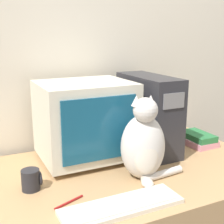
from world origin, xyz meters
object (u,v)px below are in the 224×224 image
(crt_monitor, at_px, (85,120))
(mug, at_px, (31,180))
(computer_tower, at_px, (148,114))
(book_stack, at_px, (198,139))
(keyboard, at_px, (122,206))
(cat, at_px, (144,144))
(pen, at_px, (69,202))

(crt_monitor, distance_m, mug, 0.42)
(computer_tower, bearing_deg, book_stack, -10.97)
(keyboard, relative_size, book_stack, 2.26)
(keyboard, xyz_separation_m, cat, (0.20, 0.18, 0.15))
(keyboard, bearing_deg, crt_monitor, 84.08)
(computer_tower, bearing_deg, mug, -164.68)
(computer_tower, relative_size, pen, 3.45)
(computer_tower, relative_size, mug, 5.03)
(keyboard, bearing_deg, book_stack, 30.17)
(computer_tower, height_order, pen, computer_tower)
(book_stack, height_order, mug, mug)
(cat, height_order, pen, cat)
(cat, bearing_deg, crt_monitor, 132.71)
(crt_monitor, bearing_deg, computer_tower, -3.34)
(keyboard, xyz_separation_m, book_stack, (0.73, 0.42, 0.02))
(cat, relative_size, mug, 4.34)
(keyboard, xyz_separation_m, mug, (-0.27, 0.30, 0.03))
(keyboard, height_order, pen, keyboard)
(computer_tower, bearing_deg, cat, -125.11)
(cat, relative_size, book_stack, 1.86)
(computer_tower, xyz_separation_m, cat, (-0.21, -0.30, -0.05))
(computer_tower, distance_m, cat, 0.37)
(book_stack, relative_size, pen, 1.60)
(computer_tower, distance_m, pen, 0.71)
(computer_tower, relative_size, cat, 1.16)
(cat, height_order, mug, cat)
(mug, bearing_deg, pen, -58.48)
(crt_monitor, relative_size, computer_tower, 1.01)
(crt_monitor, height_order, book_stack, crt_monitor)
(keyboard, distance_m, cat, 0.31)
(crt_monitor, distance_m, book_stack, 0.70)
(cat, height_order, book_stack, cat)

